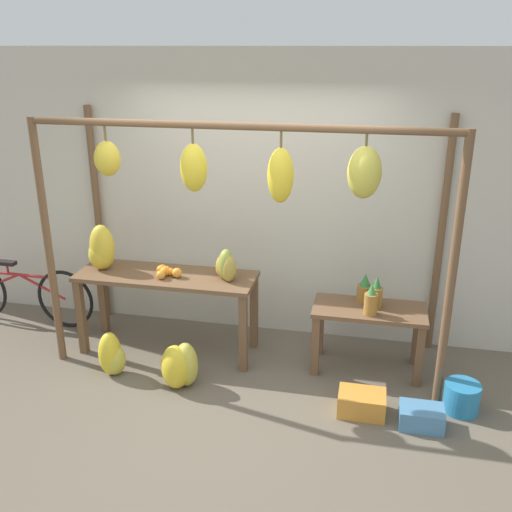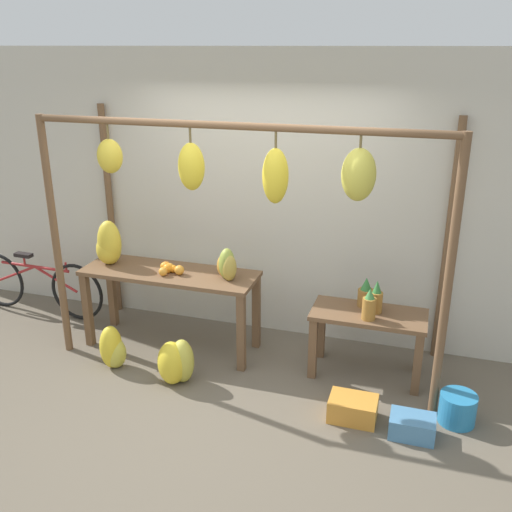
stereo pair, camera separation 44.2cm
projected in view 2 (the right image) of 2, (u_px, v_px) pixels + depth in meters
The scene contains 15 objects.
ground_plane at pixel (216, 406), 4.72m from camera, with size 20.00×20.00×0.00m, color #665B4C.
shop_wall_back at pixel (267, 198), 5.57m from camera, with size 8.00×0.08×2.80m.
stall_awning at pixel (248, 194), 4.67m from camera, with size 3.50×1.11×2.26m.
display_table_main at pixel (170, 284), 5.45m from camera, with size 1.69×0.56×0.79m.
display_table_side at pixel (368, 326), 5.02m from camera, with size 1.00×0.48×0.62m.
banana_pile_on_table at pixel (109, 245), 5.52m from camera, with size 0.29×0.28×0.44m.
orange_pile at pixel (169, 268), 5.36m from camera, with size 0.26×0.21×0.09m.
pineapple_cluster at pixel (370, 299), 4.95m from camera, with size 0.23×0.39×0.30m.
banana_pile_ground_left at pixel (113, 349), 5.23m from camera, with size 0.26×0.25×0.42m.
banana_pile_ground_right at pixel (176, 363), 5.00m from camera, with size 0.42×0.40×0.41m.
fruit_crate_white at pixel (353, 409), 4.53m from camera, with size 0.38×0.27×0.19m.
blue_bucket at pixel (457, 408), 4.48m from camera, with size 0.29×0.29×0.25m.
parked_bicycle at pixel (37, 284), 6.26m from camera, with size 1.66×0.09×0.69m.
papaya_pile at pixel (227, 265), 5.19m from camera, with size 0.24×0.25×0.30m.
fruit_crate_purple at pixel (412, 426), 4.34m from camera, with size 0.34×0.24×0.17m.
Camera 2 is at (1.51, -3.71, 2.81)m, focal length 40.00 mm.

